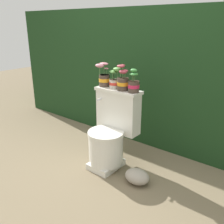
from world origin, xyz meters
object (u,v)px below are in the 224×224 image
(potted_plant_left, at_px, (104,77))
(potted_plant_middle, at_px, (123,81))
(potted_plant_midright, at_px, (134,84))
(toilet, at_px, (111,133))
(garden_stone, at_px, (137,176))
(potted_plant_midleft, at_px, (115,79))

(potted_plant_left, height_order, potted_plant_middle, potted_plant_middle)
(potted_plant_middle, xyz_separation_m, potted_plant_midright, (0.12, 0.00, -0.01))
(toilet, relative_size, garden_stone, 3.33)
(toilet, xyz_separation_m, potted_plant_midright, (0.18, 0.11, 0.51))
(toilet, bearing_deg, potted_plant_midleft, 113.31)
(potted_plant_midleft, relative_size, garden_stone, 0.89)
(potted_plant_left, distance_m, potted_plant_middle, 0.25)
(toilet, relative_size, potted_plant_middle, 3.23)
(potted_plant_midleft, bearing_deg, potted_plant_middle, -8.07)
(toilet, height_order, garden_stone, toilet)
(toilet, height_order, potted_plant_left, potted_plant_left)
(potted_plant_middle, bearing_deg, potted_plant_midright, 0.75)
(potted_plant_midleft, height_order, potted_plant_midright, potted_plant_midright)
(toilet, distance_m, garden_stone, 0.50)
(potted_plant_midleft, relative_size, potted_plant_midright, 0.96)
(potted_plant_left, xyz_separation_m, garden_stone, (0.59, -0.23, -0.82))
(potted_plant_midleft, height_order, potted_plant_middle, potted_plant_middle)
(potted_plant_midleft, distance_m, potted_plant_middle, 0.11)
(potted_plant_left, xyz_separation_m, potted_plant_midleft, (0.13, 0.01, -0.01))
(potted_plant_midright, bearing_deg, potted_plant_middle, -179.25)
(toilet, xyz_separation_m, garden_stone, (0.40, -0.11, -0.29))
(potted_plant_midleft, distance_m, potted_plant_midright, 0.24)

